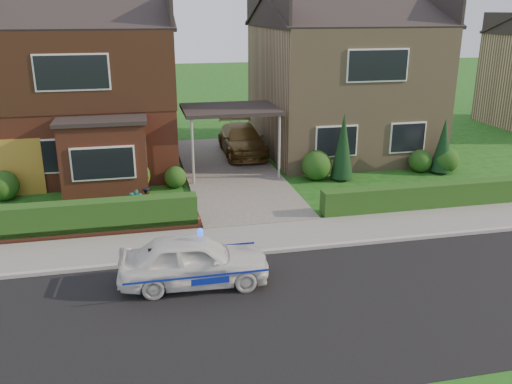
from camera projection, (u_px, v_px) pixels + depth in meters
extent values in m
plane|color=#164612|center=(314.00, 308.00, 12.44)|extent=(120.00, 120.00, 0.00)
cube|color=black|center=(314.00, 308.00, 12.44)|extent=(60.00, 6.00, 0.02)
cube|color=#9E9993|center=(280.00, 251.00, 15.24)|extent=(60.00, 0.16, 0.12)
cube|color=slate|center=(271.00, 236.00, 16.22)|extent=(60.00, 2.00, 0.10)
cube|color=#666059|center=(231.00, 172.00, 22.60)|extent=(3.80, 12.00, 0.12)
cube|color=brown|center=(85.00, 98.00, 23.27)|extent=(7.20, 8.00, 5.80)
cube|color=white|center=(36.00, 157.00, 19.71)|extent=(1.80, 0.08, 1.30)
cube|color=white|center=(125.00, 152.00, 20.36)|extent=(1.60, 0.08, 1.30)
cube|color=white|center=(72.00, 72.00, 19.08)|extent=(2.60, 0.08, 1.30)
cube|color=black|center=(82.00, 63.00, 22.81)|extent=(7.26, 8.06, 2.90)
cube|color=brown|center=(104.00, 159.00, 19.60)|extent=(3.00, 1.40, 2.70)
cube|color=black|center=(101.00, 121.00, 19.15)|extent=(3.20, 1.60, 0.14)
cube|color=#907858|center=(340.00, 90.00, 25.65)|extent=(7.20, 8.00, 5.80)
cube|color=white|center=(336.00, 141.00, 22.09)|extent=(1.80, 0.08, 1.30)
cube|color=white|center=(408.00, 137.00, 22.74)|extent=(1.60, 0.08, 1.30)
cube|color=white|center=(378.00, 65.00, 21.45)|extent=(2.60, 0.08, 1.30)
cube|color=black|center=(230.00, 109.00, 21.75)|extent=(3.80, 3.00, 0.14)
cylinder|color=gray|center=(193.00, 153.00, 20.54)|extent=(0.10, 0.10, 2.70)
cylinder|color=gray|center=(279.00, 148.00, 21.24)|extent=(0.10, 0.10, 2.70)
cube|color=olive|center=(12.00, 168.00, 19.63)|extent=(2.20, 0.10, 2.10)
cube|color=brown|center=(72.00, 234.00, 16.10)|extent=(7.70, 0.25, 0.36)
cube|color=#1A3C13|center=(73.00, 237.00, 16.30)|extent=(7.50, 0.55, 0.90)
cube|color=#1A3C13|center=(426.00, 209.00, 18.58)|extent=(7.50, 0.55, 0.80)
sphere|color=#1A3C13|center=(3.00, 186.00, 19.32)|extent=(1.08, 1.08, 1.08)
sphere|color=#1A3C13|center=(132.00, 176.00, 20.01)|extent=(1.32, 1.32, 1.32)
sphere|color=#1A3C13|center=(175.00, 177.00, 20.70)|extent=(0.84, 0.84, 0.84)
sphere|color=#1A3C13|center=(317.00, 165.00, 21.60)|extent=(1.20, 1.20, 1.20)
sphere|color=#1A3C13|center=(420.00, 161.00, 22.67)|extent=(0.96, 0.96, 0.96)
sphere|color=#1A3C13|center=(446.00, 160.00, 22.58)|extent=(1.08, 1.08, 1.08)
cone|color=black|center=(343.00, 148.00, 21.40)|extent=(0.90, 0.90, 2.60)
cone|color=black|center=(443.00, 147.00, 22.36)|extent=(0.90, 0.90, 2.20)
imported|color=silver|center=(194.00, 261.00, 13.34)|extent=(1.71, 3.78, 1.26)
sphere|color=#193FF2|center=(201.00, 234.00, 13.15)|extent=(0.17, 0.17, 0.17)
cube|color=navy|center=(198.00, 277.00, 12.66)|extent=(3.40, 0.01, 0.05)
cube|color=navy|center=(191.00, 250.00, 14.04)|extent=(3.40, 0.01, 0.05)
ellipsoid|color=black|center=(151.00, 257.00, 12.95)|extent=(0.22, 0.17, 0.21)
sphere|color=white|center=(152.00, 258.00, 12.90)|extent=(0.11, 0.11, 0.11)
sphere|color=black|center=(151.00, 252.00, 12.89)|extent=(0.13, 0.13, 0.13)
cone|color=black|center=(149.00, 249.00, 12.87)|extent=(0.04, 0.04, 0.05)
cone|color=black|center=(153.00, 249.00, 12.89)|extent=(0.04, 0.04, 0.05)
imported|color=brown|center=(242.00, 140.00, 25.02)|extent=(1.94, 4.56, 1.31)
imported|color=gray|center=(136.00, 203.00, 17.91)|extent=(0.50, 0.39, 0.84)
imported|color=gray|center=(146.00, 186.00, 19.70)|extent=(0.55, 0.55, 0.79)
imported|color=gray|center=(181.00, 212.00, 17.37)|extent=(0.41, 0.41, 0.70)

